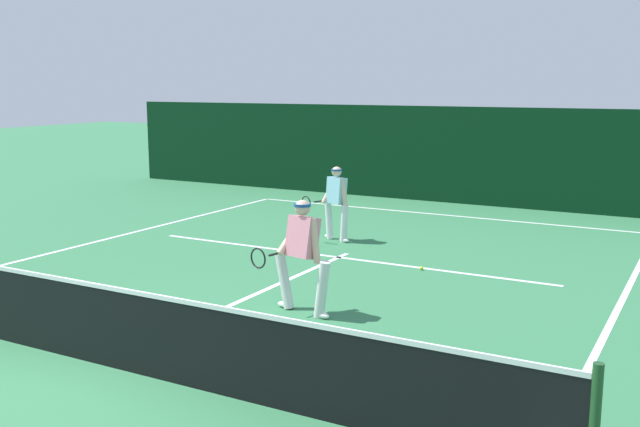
{
  "coord_description": "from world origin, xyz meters",
  "views": [
    {
      "loc": [
        6.18,
        -5.81,
        3.23
      ],
      "look_at": [
        0.13,
        5.1,
        1.0
      ],
      "focal_mm": 41.02,
      "sensor_mm": 36.0,
      "label": 1
    }
  ],
  "objects": [
    {
      "name": "ground_plane",
      "position": [
        0.0,
        0.0,
        0.0
      ],
      "size": [
        80.0,
        80.0,
        0.0
      ],
      "primitive_type": "plane",
      "color": "#33764A"
    },
    {
      "name": "court_line_baseline_far",
      "position": [
        0.0,
        11.3,
        0.0
      ],
      "size": [
        10.05,
        0.1,
        0.01
      ],
      "primitive_type": "cube",
      "color": "white",
      "rests_on": "ground_plane"
    },
    {
      "name": "court_line_service",
      "position": [
        0.0,
        6.05,
        0.0
      ],
      "size": [
        8.19,
        0.1,
        0.01
      ],
      "primitive_type": "cube",
      "color": "white",
      "rests_on": "ground_plane"
    },
    {
      "name": "court_line_centre",
      "position": [
        0.0,
        3.2,
        0.0
      ],
      "size": [
        0.1,
        6.4,
        0.01
      ],
      "primitive_type": "cube",
      "color": "white",
      "rests_on": "ground_plane"
    },
    {
      "name": "tennis_net",
      "position": [
        0.0,
        0.0,
        0.5
      ],
      "size": [
        11.01,
        0.09,
        1.06
      ],
      "color": "#1E4723",
      "rests_on": "ground_plane"
    },
    {
      "name": "player_near",
      "position": [
        1.1,
        2.81,
        0.9
      ],
      "size": [
        1.05,
        0.88,
        1.64
      ],
      "rotation": [
        0.0,
        0.0,
        2.92
      ],
      "color": "silver",
      "rests_on": "ground_plane"
    },
    {
      "name": "player_far",
      "position": [
        -0.75,
        7.37,
        0.85
      ],
      "size": [
        0.96,
        0.81,
        1.55
      ],
      "rotation": [
        0.0,
        0.0,
        2.79
      ],
      "color": "silver",
      "rests_on": "ground_plane"
    },
    {
      "name": "tennis_ball",
      "position": [
        1.71,
        5.92,
        0.03
      ],
      "size": [
        0.07,
        0.07,
        0.07
      ],
      "primitive_type": "sphere",
      "color": "#D1E033",
      "rests_on": "ground_plane"
    },
    {
      "name": "back_fence_windscreen",
      "position": [
        0.0,
        13.23,
        1.31
      ],
      "size": [
        22.12,
        0.12,
        2.62
      ],
      "primitive_type": "cube",
      "color": "black",
      "rests_on": "ground_plane"
    }
  ]
}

